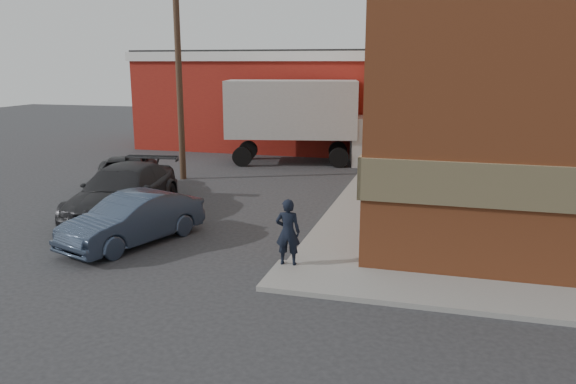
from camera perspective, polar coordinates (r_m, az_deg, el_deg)
The scene contains 9 objects.
ground at distance 14.08m, azimuth 1.05°, elevation -7.51°, with size 90.00×90.00×0.00m, color #28282B.
sidewalk_west at distance 22.46m, azimuth 8.33°, elevation 0.35°, with size 1.80×18.00×0.12m, color gray.
warehouse at distance 34.12m, azimuth -0.25°, elevation 9.47°, with size 16.30×8.30×5.60m.
utility_pole at distance 24.29m, azimuth -11.05°, elevation 12.35°, with size 2.00×0.26×9.00m.
man at distance 13.59m, azimuth -0.01°, elevation -4.07°, with size 0.60×0.39×1.64m, color black.
sedan at distance 16.14m, azimuth -15.47°, elevation -2.69°, with size 1.47×4.22×1.39m, color #323E53.
suv_a at distance 22.04m, azimuth -16.22°, elevation 1.44°, with size 2.34×5.07×1.41m, color black.
suv_b at distance 19.06m, azimuth -16.41°, elevation 0.02°, with size 2.30×5.65×1.64m, color #262629.
box_truck at distance 27.87m, azimuth 2.02°, elevation 7.71°, with size 8.59×4.09×4.08m.
Camera 1 is at (3.29, -12.76, 4.94)m, focal length 35.00 mm.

